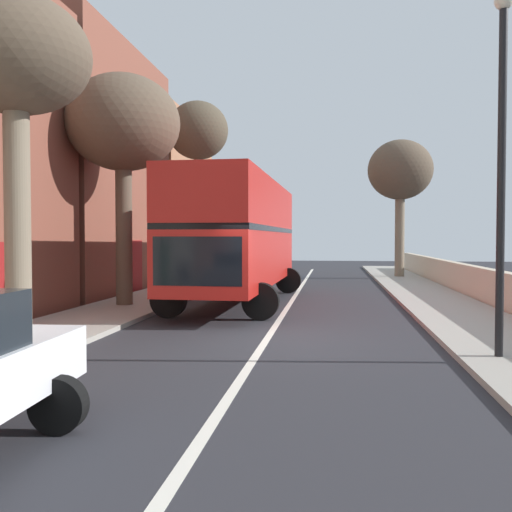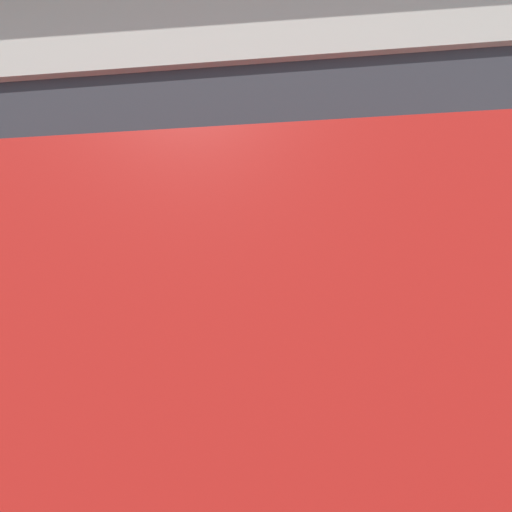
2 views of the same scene
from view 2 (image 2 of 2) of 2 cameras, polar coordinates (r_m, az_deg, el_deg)
double_decker_bus at (r=3.51m, az=-1.41°, el=-18.45°), size 3.72×10.85×4.06m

